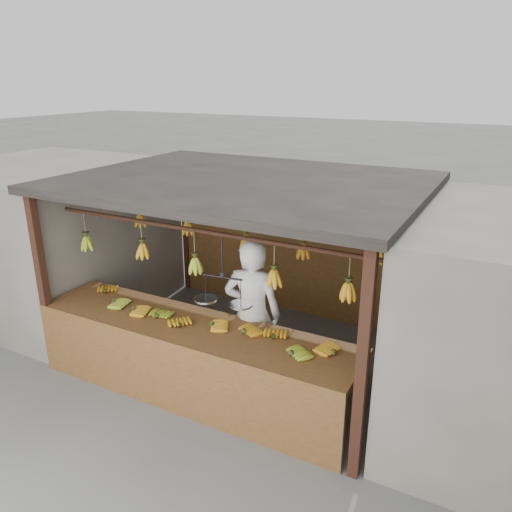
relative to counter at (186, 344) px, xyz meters
The scene contains 8 objects.
ground 1.43m from the counter, 86.51° to the left, with size 80.00×80.00×0.00m, color #5B5B57.
stall 2.00m from the counter, 87.24° to the left, with size 4.30×3.30×2.40m.
neighbor_left 3.76m from the counter, 160.70° to the left, with size 3.00×3.00×2.30m, color slate.
counter is the anchor object (origin of this frame).
hanging_bananas 1.54m from the counter, 86.62° to the left, with size 3.61×2.24×0.39m.
balance_scale 0.69m from the counter, 33.52° to the left, with size 0.67×0.30×0.80m.
vendor 0.84m from the counter, 51.42° to the left, with size 0.68×0.44×1.86m, color white.
bag_bundles 3.29m from the counter, 52.05° to the left, with size 0.08×0.26×1.24m.
Camera 1 is at (2.94, -5.25, 3.55)m, focal length 35.00 mm.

